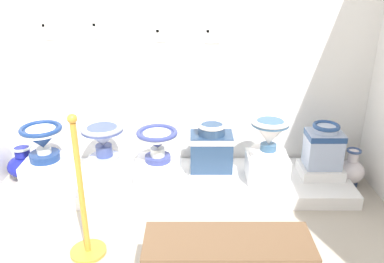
{
  "coord_description": "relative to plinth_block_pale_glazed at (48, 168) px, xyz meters",
  "views": [
    {
      "loc": [
        1.8,
        -0.8,
        1.9
      ],
      "look_at": [
        1.78,
        2.41,
        0.56
      ],
      "focal_mm": 37.5,
      "sensor_mm": 36.0,
      "label": 1
    }
  ],
  "objects": [
    {
      "name": "stanchion_post_near_left",
      "position": [
        0.57,
        -0.9,
        0.11
      ],
      "size": [
        0.25,
        0.25,
        1.06
      ],
      "color": "gold",
      "rests_on": "ground_plane"
    },
    {
      "name": "info_placard_second",
      "position": [
        0.49,
        0.4,
        1.16
      ],
      "size": [
        0.13,
        0.01,
        0.15
      ],
      "color": "white"
    },
    {
      "name": "plinth_block_leftmost",
      "position": [
        1.01,
        -0.02,
        0.0
      ],
      "size": [
        0.39,
        0.37,
        0.18
      ],
      "primitive_type": "cube",
      "color": "white",
      "rests_on": "display_platform"
    },
    {
      "name": "info_placard_third",
      "position": [
        1.03,
        0.4,
        1.12
      ],
      "size": [
        0.09,
        0.01,
        0.12
      ],
      "color": "white"
    },
    {
      "name": "plinth_block_tall_cobalt",
      "position": [
        1.98,
        -0.04,
        0.03
      ],
      "size": [
        0.35,
        0.33,
        0.23
      ],
      "primitive_type": "cube",
      "color": "white",
      "rests_on": "display_platform"
    },
    {
      "name": "plinth_block_pale_glazed",
      "position": [
        0.0,
        0.0,
        0.0
      ],
      "size": [
        0.37,
        0.39,
        0.17
      ],
      "primitive_type": "cube",
      "color": "white",
      "rests_on": "display_platform"
    },
    {
      "name": "plinth_block_rightmost",
      "position": [
        2.48,
        0.03,
        -0.04
      ],
      "size": [
        0.37,
        0.3,
        0.1
      ],
      "primitive_type": "cube",
      "color": "white",
      "rests_on": "display_platform"
    },
    {
      "name": "antique_toilet_squat_floral",
      "position": [
        0.52,
        0.04,
        0.28
      ],
      "size": [
        0.38,
        0.38,
        0.36
      ],
      "color": "#9CA5CD",
      "rests_on": "plinth_block_squat_floral"
    },
    {
      "name": "plinth_block_squat_floral",
      "position": [
        0.52,
        0.04,
        -0.03
      ],
      "size": [
        0.37,
        0.35,
        0.12
      ],
      "primitive_type": "cube",
      "color": "white",
      "rests_on": "display_platform"
    },
    {
      "name": "antique_toilet_slender_white",
      "position": [
        1.48,
        0.07,
        0.19
      ],
      "size": [
        0.38,
        0.26,
        0.45
      ],
      "color": "navy",
      "rests_on": "plinth_block_slender_white"
    },
    {
      "name": "info_placard_fourth",
      "position": [
        1.49,
        0.4,
        1.11
      ],
      "size": [
        0.14,
        0.01,
        0.13
      ],
      "color": "white"
    },
    {
      "name": "wall_back",
      "position": [
        1.25,
        0.44,
        1.23
      ],
      "size": [
        3.66,
        0.06,
        2.88
      ],
      "primitive_type": "cube",
      "color": "white",
      "rests_on": "ground_plane"
    },
    {
      "name": "antique_toilet_tall_cobalt",
      "position": [
        1.98,
        -0.04,
        0.36
      ],
      "size": [
        0.34,
        0.34,
        0.34
      ],
      "color": "white",
      "rests_on": "plinth_block_tall_cobalt"
    },
    {
      "name": "antique_toilet_leftmost",
      "position": [
        1.01,
        -0.02,
        0.29
      ],
      "size": [
        0.36,
        0.36,
        0.29
      ],
      "color": "#364085",
      "rests_on": "plinth_block_leftmost"
    },
    {
      "name": "decorative_vase_spare",
      "position": [
        -0.28,
        0.19,
        -0.06
      ],
      "size": [
        0.31,
        0.31,
        0.33
      ],
      "color": "white",
      "rests_on": "ground_plane"
    },
    {
      "name": "display_platform",
      "position": [
        1.25,
        0.01,
        -0.15
      ],
      "size": [
        2.97,
        0.75,
        0.12
      ],
      "primitive_type": "cube",
      "color": "white",
      "rests_on": "ground_plane"
    },
    {
      "name": "decorative_vase_corner",
      "position": [
        2.78,
        0.07,
        -0.06
      ],
      "size": [
        0.25,
        0.25,
        0.36
      ],
      "color": "#3C5488",
      "rests_on": "ground_plane"
    },
    {
      "name": "antique_toilet_pale_glazed",
      "position": [
        -0.0,
        -0.0,
        0.29
      ],
      "size": [
        0.36,
        0.36,
        0.32
      ],
      "color": "navy",
      "rests_on": "plinth_block_pale_glazed"
    },
    {
      "name": "antique_toilet_rightmost",
      "position": [
        2.48,
        0.03,
        0.22
      ],
      "size": [
        0.31,
        0.25,
        0.4
      ],
      "color": "#AABCDC",
      "rests_on": "plinth_block_rightmost"
    },
    {
      "name": "plinth_block_slender_white",
      "position": [
        1.48,
        0.07,
        -0.06
      ],
      "size": [
        0.4,
        0.36,
        0.05
      ],
      "primitive_type": "cube",
      "color": "white",
      "rests_on": "display_platform"
    },
    {
      "name": "info_placard_first",
      "position": [
        0.04,
        0.4,
        1.16
      ],
      "size": [
        0.12,
        0.01,
        0.16
      ],
      "color": "white"
    }
  ]
}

